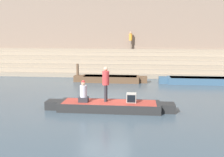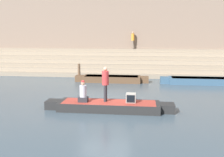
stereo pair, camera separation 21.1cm
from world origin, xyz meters
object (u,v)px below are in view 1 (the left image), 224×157
Objects in this scene: rowboat_main at (109,106)px; person_standing at (106,82)px; moored_boat_distant at (110,79)px; mooring_post at (78,72)px; person_rowing at (83,93)px; tv_set at (131,98)px; moored_boat_shore at (199,80)px; person_on_steps at (131,39)px.

person_standing reaches higher than rowboat_main.
moored_boat_distant is 4.15× the size of mooring_post.
mooring_post is (-3.28, 7.54, 0.44)m from rowboat_main.
person_standing is (-0.18, 0.12, 1.11)m from rowboat_main.
person_standing is 1.59× the size of person_rowing.
person_standing is 8.07m from mooring_post.
moored_boat_distant is 2.55m from mooring_post.
rowboat_main is at bearing -172.84° from tv_set.
person_standing is at bearing -67.33° from mooring_post.
moored_boat_distant is at bearing 73.82° from person_rowing.
tv_set is 0.08× the size of moored_boat_shore.
person_standing is 7.32m from moored_boat_distant.
moored_boat_distant is (-0.59, 7.21, -1.08)m from person_standing.
person_standing is 3.61× the size of tv_set.
moored_boat_distant is at bearing -153.67° from person_on_steps.
person_rowing is (-1.19, -0.10, 0.59)m from rowboat_main.
tv_set is 8.59m from moored_boat_shore.
mooring_post is (-2.51, 0.20, 0.41)m from moored_boat_distant.
person_on_steps reaches higher than moored_boat_distant.
person_rowing is at bearing -91.32° from moored_boat_distant.
person_rowing is at bearing -172.00° from tv_set.
person_rowing reaches higher than mooring_post.
moored_boat_shore is (4.61, 7.23, -0.36)m from tv_set.
person_standing reaches higher than tv_set.
tv_set is 7.50m from moored_boat_distant.
moored_boat_distant is at bearing 107.45° from tv_set.
moored_boat_shore and moored_boat_distant have the same top height.
person_on_steps is (3.77, 6.42, 2.42)m from mooring_post.
rowboat_main is at bearing -46.52° from person_standing.
mooring_post reaches higher than moored_boat_shore.
mooring_post is at bearing 101.04° from person_standing.
person_rowing is 0.61× the size of person_on_steps.
person_rowing reaches higher than moored_boat_shore.
person_standing is at bearing -179.30° from tv_set.
person_on_steps is (-0.52, 13.91, 2.47)m from tv_set.
moored_boat_shore is at bearing 39.38° from person_standing.
person_on_steps is (0.67, 13.84, 1.75)m from person_standing.
moored_boat_shore is (5.81, 7.17, -1.08)m from person_standing.
person_rowing is 2.27× the size of tv_set.
tv_set reaches higher than moored_boat_shore.
rowboat_main is 3.59× the size of person_on_steps.
tv_set is at bearing -14.65° from person_standing.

